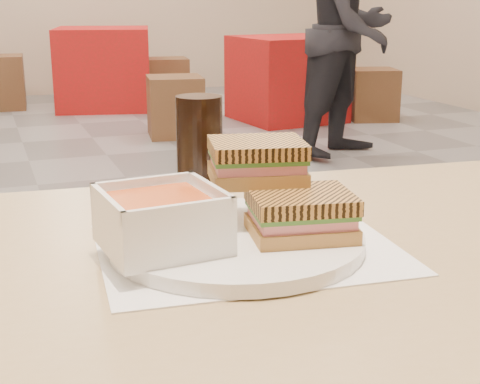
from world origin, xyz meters
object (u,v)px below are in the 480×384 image
object	(u,v)px
bg_chair_2l	(0,82)
plate	(237,240)
panini_lower	(301,214)
patron_b	(354,29)
bg_table_2	(104,68)
main_table	(286,343)
bg_chair_2r	(167,81)
soup_bowl	(162,222)
bg_table_1	(287,79)
bg_chair_1l	(175,106)
cola_glass	(200,146)
bg_chair_1r	(372,94)

from	to	relation	value
bg_chair_2l	plate	bearing A→B (deg)	-89.27
panini_lower	patron_b	world-z (taller)	patron_b
bg_table_2	plate	bearing A→B (deg)	-98.12
main_table	panini_lower	distance (m)	0.16
bg_chair_2l	bg_chair_2r	distance (m)	1.56
bg_table_2	bg_chair_2r	size ratio (longest dim) A/B	2.30
soup_bowl	bg_table_1	size ratio (longest dim) A/B	0.15
panini_lower	bg_chair_1l	size ratio (longest dim) A/B	0.29
main_table	bg_chair_1l	world-z (taller)	main_table
bg_table_1	bg_chair_1l	size ratio (longest dim) A/B	1.93
cola_glass	bg_table_1	distance (m)	4.97
main_table	bg_chair_2r	size ratio (longest dim) A/B	2.88
bg_chair_2l	bg_chair_1l	bearing A→B (deg)	-57.31
main_table	panini_lower	size ratio (longest dim) A/B	9.71
bg_chair_1l	plate	bearing A→B (deg)	-104.21
bg_chair_2l	patron_b	xyz separation A→B (m)	(2.10, -2.83, 0.57)
main_table	bg_chair_1r	world-z (taller)	main_table
panini_lower	bg_table_1	world-z (taller)	panini_lower
main_table	plate	xyz separation A→B (m)	(-0.05, 0.04, 0.12)
bg_table_1	bg_chair_2l	size ratio (longest dim) A/B	1.78
panini_lower	bg_table_2	bearing A→B (deg)	82.56
bg_table_2	bg_chair_2l	xyz separation A→B (m)	(-0.92, 0.29, -0.12)
plate	patron_b	distance (m)	3.91
bg_chair_1r	cola_glass	bearing A→B (deg)	-123.80
cola_glass	panini_lower	bearing A→B (deg)	-82.07
main_table	cola_glass	distance (m)	0.33
cola_glass	bg_table_2	distance (m)	5.73
bg_table_2	panini_lower	bearing A→B (deg)	-97.44
bg_chair_1r	plate	bearing A→B (deg)	-122.63
bg_chair_1l	patron_b	world-z (taller)	patron_b
bg_chair_1r	bg_chair_2l	bearing A→B (deg)	149.61
bg_table_1	bg_chair_2l	distance (m)	2.69
bg_table_2	bg_chair_1r	distance (m)	2.48
panini_lower	bg_table_1	distance (m)	5.19
cola_glass	bg_table_1	world-z (taller)	cola_glass
soup_bowl	bg_table_2	bearing A→B (deg)	81.02
bg_chair_2l	bg_chair_1r	bearing A→B (deg)	-30.39
bg_table_1	bg_chair_2l	bearing A→B (deg)	146.67
cola_glass	bg_table_2	size ratio (longest dim) A/B	0.14
panini_lower	bg_chair_2l	distance (m)	6.23
bg_chair_1l	main_table	bearing A→B (deg)	-103.49
panini_lower	bg_chair_1l	xyz separation A→B (m)	(1.03, 4.37, -0.57)
soup_bowl	cola_glass	xyz separation A→B (m)	(0.12, 0.25, 0.03)
cola_glass	bg_chair_2r	distance (m)	5.93
bg_table_2	bg_chair_2l	size ratio (longest dim) A/B	2.05
soup_bowl	bg_chair_2l	world-z (taller)	soup_bowl
soup_bowl	patron_b	distance (m)	3.97
bg_table_1	bg_table_2	distance (m)	1.78
bg_chair_1l	soup_bowl	bearing A→B (deg)	-105.30
bg_chair_2r	patron_b	world-z (taller)	patron_b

